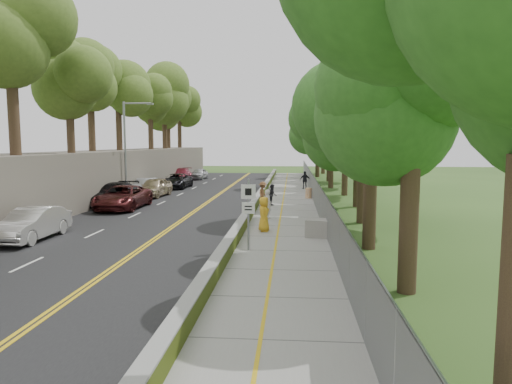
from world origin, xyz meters
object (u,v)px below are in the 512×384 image
at_px(streetlight, 128,143).
at_px(person_far, 305,180).
at_px(car_1, 32,224).
at_px(painter_0, 264,214).
at_px(concrete_block, 320,228).
at_px(car_2, 123,197).
at_px(construction_barrel, 309,193).
at_px(signpost, 248,206).

relative_size(streetlight, person_far, 4.45).
height_order(car_1, painter_0, painter_0).
relative_size(streetlight, concrete_block, 6.14).
distance_m(streetlight, car_2, 6.63).
relative_size(car_2, painter_0, 3.23).
bearing_deg(construction_barrel, person_far, 90.74).
xyz_separation_m(signpost, concrete_block, (3.25, 3.13, -1.48)).
xyz_separation_m(streetlight, car_2, (1.46, -5.25, -3.78)).
bearing_deg(painter_0, concrete_block, -106.33).
bearing_deg(car_2, painter_0, -35.73).
bearing_deg(person_far, signpost, 71.30).
relative_size(construction_barrel, car_2, 0.15).
xyz_separation_m(construction_barrel, painter_0, (-2.85, -14.74, 0.48)).
bearing_deg(car_1, construction_barrel, 52.24).
height_order(signpost, person_far, signpost).
relative_size(construction_barrel, person_far, 0.48).
bearing_deg(car_1, car_2, 87.43).
relative_size(car_1, painter_0, 2.58).
height_order(signpost, car_2, signpost).
bearing_deg(streetlight, painter_0, -46.92).
bearing_deg(signpost, car_1, 172.76).
distance_m(streetlight, person_far, 17.98).
bearing_deg(painter_0, signpost, -179.78).
relative_size(concrete_block, car_1, 0.28).
height_order(streetlight, concrete_block, streetlight).
relative_size(car_1, person_far, 2.64).
distance_m(signpost, car_1, 10.71).
distance_m(signpost, concrete_block, 4.75).
distance_m(streetlight, painter_0, 17.82).
xyz_separation_m(streetlight, car_1, (0.95, -15.67, -3.82)).
xyz_separation_m(signpost, car_1, (-10.57, 1.34, -1.14)).
relative_size(concrete_block, person_far, 0.73).
bearing_deg(person_far, car_1, 49.65).
xyz_separation_m(construction_barrel, person_far, (-0.10, 7.73, 0.47)).
bearing_deg(signpost, concrete_block, 43.94).
bearing_deg(streetlight, car_1, -86.54).
xyz_separation_m(streetlight, person_far, (14.66, 9.73, -3.69)).
distance_m(painter_0, person_far, 22.64).
bearing_deg(signpost, construction_barrel, 80.30).
distance_m(streetlight, concrete_block, 20.69).
bearing_deg(concrete_block, painter_0, 158.11).
xyz_separation_m(concrete_block, painter_0, (-2.85, 1.15, 0.48)).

